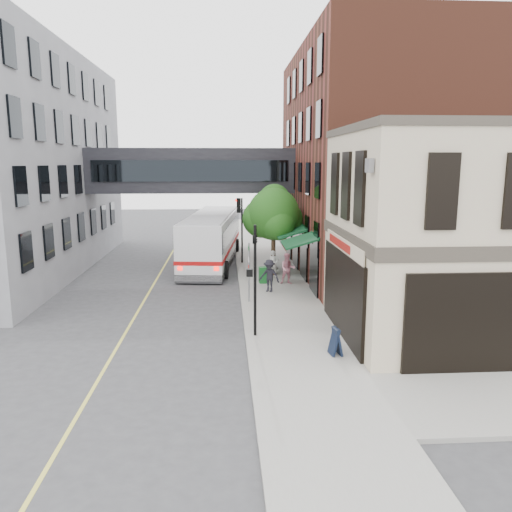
{
  "coord_description": "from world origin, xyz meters",
  "views": [
    {
      "loc": [
        -0.77,
        -17.27,
        7.04
      ],
      "look_at": [
        0.54,
        3.58,
        3.12
      ],
      "focal_mm": 35.0,
      "sensor_mm": 36.0,
      "label": 1
    }
  ],
  "objects": [
    {
      "name": "sandwich_board",
      "position": [
        3.19,
        -0.27,
        0.66
      ],
      "size": [
        0.45,
        0.62,
        1.02
      ],
      "primitive_type": "cube",
      "rotation": [
        0.0,
        0.0,
        0.15
      ],
      "color": "black",
      "rests_on": "sidewalk_main"
    },
    {
      "name": "sidewalk_main",
      "position": [
        2.0,
        14.0,
        0.07
      ],
      "size": [
        4.0,
        60.0,
        0.15
      ],
      "primitive_type": "cube",
      "color": "gray",
      "rests_on": "ground"
    },
    {
      "name": "traffic_signal_far",
      "position": [
        0.26,
        17.0,
        3.34
      ],
      "size": [
        0.53,
        0.28,
        4.5
      ],
      "color": "black",
      "rests_on": "sidewalk_main"
    },
    {
      "name": "pedestrian_c",
      "position": [
        1.59,
        8.89,
        1.03
      ],
      "size": [
        1.31,
        1.11,
        1.77
      ],
      "primitive_type": "imported",
      "rotation": [
        0.0,
        0.0,
        -0.48
      ],
      "color": "black",
      "rests_on": "sidewalk_main"
    },
    {
      "name": "ground",
      "position": [
        0.0,
        0.0,
        0.0
      ],
      "size": [
        120.0,
        120.0,
        0.0
      ],
      "primitive_type": "plane",
      "color": "#38383A",
      "rests_on": "ground"
    },
    {
      "name": "brick_building",
      "position": [
        9.98,
        15.0,
        6.99
      ],
      "size": [
        13.76,
        18.0,
        14.0
      ],
      "color": "#57291B",
      "rests_on": "ground"
    },
    {
      "name": "street_tree",
      "position": [
        2.19,
        13.22,
        3.91
      ],
      "size": [
        3.8,
        3.2,
        5.6
      ],
      "color": "#382619",
      "rests_on": "sidewalk_main"
    },
    {
      "name": "lane_marking",
      "position": [
        -5.0,
        10.0,
        0.01
      ],
      "size": [
        0.12,
        40.0,
        0.01
      ],
      "primitive_type": "cube",
      "color": "#D8CC4C",
      "rests_on": "ground"
    },
    {
      "name": "skyway_bridge",
      "position": [
        -3.0,
        18.0,
        6.5
      ],
      "size": [
        14.0,
        3.18,
        3.0
      ],
      "color": "black",
      "rests_on": "ground"
    },
    {
      "name": "street_sign_pole",
      "position": [
        0.39,
        7.0,
        1.93
      ],
      "size": [
        0.08,
        0.75,
        3.0
      ],
      "color": "gray",
      "rests_on": "sidewalk_main"
    },
    {
      "name": "pedestrian_a",
      "position": [
        2.13,
        12.14,
        0.99
      ],
      "size": [
        0.69,
        0.53,
        1.68
      ],
      "primitive_type": "imported",
      "rotation": [
        0.0,
        0.0,
        0.22
      ],
      "color": "beige",
      "rests_on": "sidewalk_main"
    },
    {
      "name": "newspaper_box",
      "position": [
        1.41,
        10.9,
        0.62
      ],
      "size": [
        0.51,
        0.46,
        0.94
      ],
      "primitive_type": "cube",
      "rotation": [
        0.0,
        0.0,
        0.1
      ],
      "color": "#145A21",
      "rests_on": "sidewalk_main"
    },
    {
      "name": "corner_building",
      "position": [
        8.97,
        2.0,
        4.21
      ],
      "size": [
        10.19,
        8.12,
        8.45
      ],
      "color": "#C2AC94",
      "rests_on": "ground"
    },
    {
      "name": "pedestrian_b",
      "position": [
        2.8,
        10.57,
        1.05
      ],
      "size": [
        0.89,
        0.7,
        1.79
      ],
      "primitive_type": "imported",
      "rotation": [
        0.0,
        0.0,
        -0.03
      ],
      "color": "pink",
      "rests_on": "sidewalk_main"
    },
    {
      "name": "bus",
      "position": [
        -1.7,
        17.53,
        1.94
      ],
      "size": [
        4.17,
        13.1,
        3.47
      ],
      "color": "white",
      "rests_on": "ground"
    },
    {
      "name": "traffic_signal_near",
      "position": [
        0.37,
        2.0,
        2.98
      ],
      "size": [
        0.44,
        0.22,
        4.6
      ],
      "color": "black",
      "rests_on": "sidewalk_main"
    }
  ]
}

